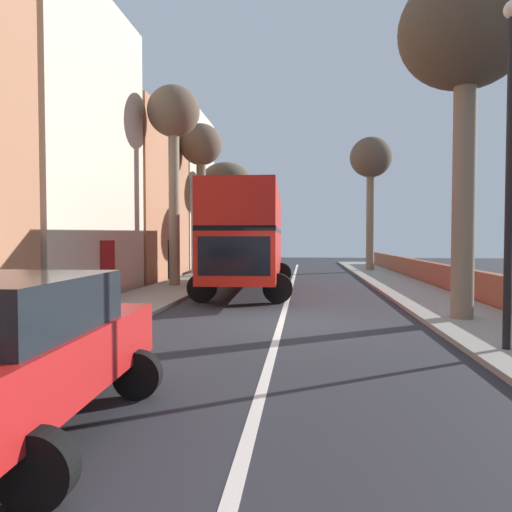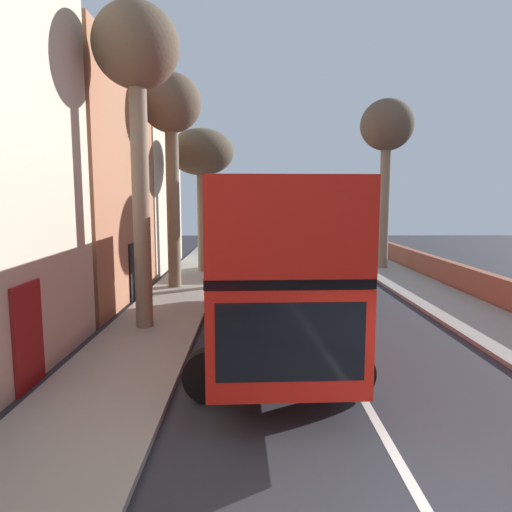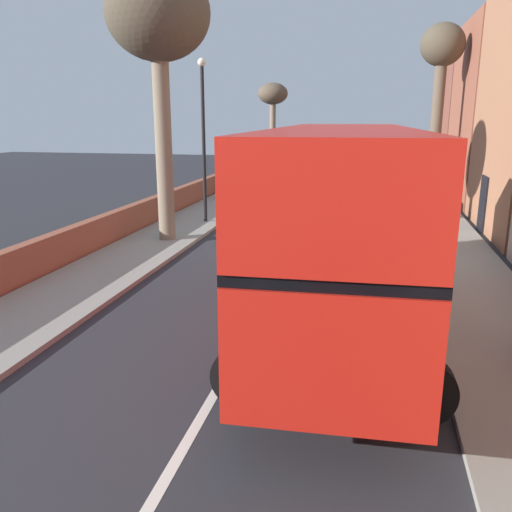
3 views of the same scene
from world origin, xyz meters
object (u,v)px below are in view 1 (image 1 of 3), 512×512
(street_tree_right_3, at_px, (371,163))
(street_tree_right_1, at_px, (466,38))
(double_decker_bus, at_px, (248,234))
(street_tree_left_4, at_px, (201,153))
(street_tree_left_6, at_px, (226,182))
(parked_car_red_left_1, at_px, (11,348))
(street_tree_left_2, at_px, (174,123))
(parked_car_red_left_2, at_px, (257,258))
(lamppost_right, at_px, (510,147))

(street_tree_right_3, bearing_deg, street_tree_right_1, -90.82)
(double_decker_bus, relative_size, street_tree_right_1, 1.16)
(street_tree_left_4, distance_m, street_tree_left_6, 4.29)
(street_tree_left_4, bearing_deg, double_decker_bus, -63.07)
(street_tree_right_3, distance_m, street_tree_left_6, 9.58)
(parked_car_red_left_1, relative_size, street_tree_left_2, 0.48)
(street_tree_right_3, distance_m, street_tree_left_4, 11.39)
(street_tree_left_2, distance_m, street_tree_left_6, 10.12)
(parked_car_red_left_1, xyz_separation_m, street_tree_right_3, (7.38, 26.37, 6.16))
(double_decker_bus, height_order, parked_car_red_left_2, double_decker_bus)
(street_tree_left_4, xyz_separation_m, street_tree_left_6, (0.73, 4.07, -1.14))
(street_tree_right_3, bearing_deg, double_decker_bus, -118.38)
(street_tree_right_1, xyz_separation_m, street_tree_left_2, (-9.75, 7.56, 0.04))
(double_decker_bus, bearing_deg, street_tree_left_4, 116.93)
(parked_car_red_left_1, relative_size, street_tree_left_4, 0.49)
(double_decker_bus, height_order, street_tree_right_1, street_tree_right_1)
(street_tree_left_2, height_order, street_tree_left_6, street_tree_left_2)
(parked_car_red_left_1, distance_m, street_tree_left_4, 22.21)
(street_tree_right_1, height_order, lamppost_right, street_tree_right_1)
(street_tree_left_6, relative_size, lamppost_right, 1.11)
(double_decker_bus, distance_m, street_tree_left_4, 9.15)
(street_tree_left_6, xyz_separation_m, lamppost_right, (8.84, -20.97, -2.06))
(parked_car_red_left_1, xyz_separation_m, street_tree_left_4, (-2.77, 21.20, 6.02))
(street_tree_right_1, bearing_deg, double_decker_bus, 134.28)
(street_tree_left_6, height_order, lamppost_right, street_tree_left_6)
(double_decker_bus, distance_m, street_tree_right_1, 10.27)
(street_tree_left_2, bearing_deg, parked_car_red_left_1, -80.23)
(parked_car_red_left_1, xyz_separation_m, parked_car_red_left_2, (-0.00, 25.09, -0.06))
(street_tree_right_3, height_order, lamppost_right, street_tree_right_3)
(street_tree_left_6, bearing_deg, street_tree_right_3, 6.65)
(street_tree_right_1, xyz_separation_m, street_tree_left_4, (-9.89, 13.50, -0.20))
(street_tree_right_1, xyz_separation_m, street_tree_left_6, (-9.16, 17.57, -1.34))
(parked_car_red_left_1, distance_m, street_tree_right_3, 28.07)
(street_tree_right_1, height_order, street_tree_left_6, street_tree_right_1)
(street_tree_left_4, height_order, street_tree_left_6, street_tree_left_4)
(parked_car_red_left_2, relative_size, street_tree_right_1, 0.51)
(double_decker_bus, height_order, street_tree_left_6, street_tree_left_6)
(lamppost_right, bearing_deg, parked_car_red_left_2, 108.11)
(double_decker_bus, relative_size, street_tree_left_2, 1.17)
(street_tree_left_6, bearing_deg, double_decker_bus, -75.64)
(street_tree_right_1, relative_size, street_tree_left_2, 1.01)
(street_tree_left_4, bearing_deg, parked_car_red_left_1, -82.56)
(street_tree_right_1, bearing_deg, parked_car_red_left_2, 112.26)
(street_tree_right_1, xyz_separation_m, lamppost_right, (-0.32, -3.40, -3.40))
(street_tree_right_1, bearing_deg, street_tree_left_6, 117.53)
(street_tree_left_6, bearing_deg, street_tree_right_1, -62.47)
(parked_car_red_left_2, bearing_deg, street_tree_left_2, -104.98)
(double_decker_bus, bearing_deg, parked_car_red_left_2, 94.18)
(street_tree_left_2, distance_m, street_tree_left_4, 5.94)
(parked_car_red_left_2, distance_m, street_tree_left_4, 7.73)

